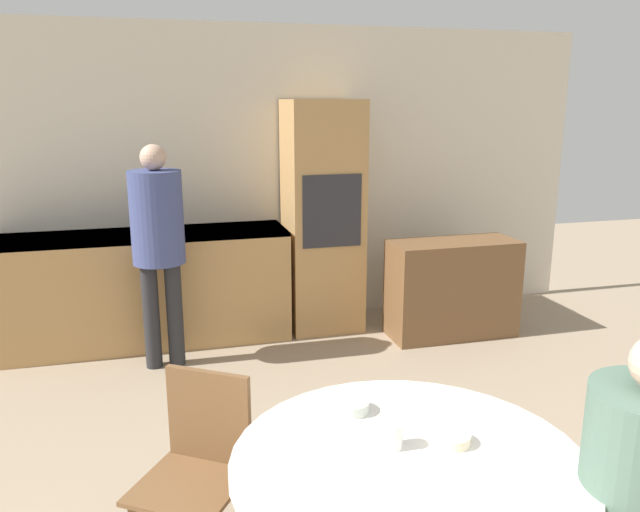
# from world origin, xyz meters

# --- Properties ---
(wall_back) EXTENTS (6.09, 0.05, 2.60)m
(wall_back) POSITION_xyz_m (0.00, 4.76, 1.30)
(wall_back) COLOR silver
(wall_back) RESTS_ON ground_plane
(kitchen_counter) EXTENTS (2.32, 0.60, 0.93)m
(kitchen_counter) POSITION_xyz_m (-1.04, 4.42, 0.48)
(kitchen_counter) COLOR tan
(kitchen_counter) RESTS_ON ground_plane
(oven_unit) EXTENTS (0.62, 0.59, 1.98)m
(oven_unit) POSITION_xyz_m (0.47, 4.43, 0.99)
(oven_unit) COLOR tan
(oven_unit) RESTS_ON ground_plane
(sideboard) EXTENTS (1.08, 0.45, 0.83)m
(sideboard) POSITION_xyz_m (1.48, 3.91, 0.41)
(sideboard) COLOR brown
(sideboard) RESTS_ON ground_plane
(chair_far_left) EXTENTS (0.56, 0.56, 0.88)m
(chair_far_left) POSITION_xyz_m (-0.83, 1.65, 0.50)
(chair_far_left) COLOR brown
(chair_far_left) RESTS_ON ground_plane
(person_standing) EXTENTS (0.38, 0.38, 1.67)m
(person_standing) POSITION_xyz_m (-0.92, 3.89, 1.03)
(person_standing) COLOR #262628
(person_standing) RESTS_ON ground_plane
(cup) EXTENTS (0.07, 0.07, 0.10)m
(cup) POSITION_xyz_m (-0.17, 1.17, 0.81)
(cup) COLOR white
(cup) RESTS_ON dining_table
(bowl_near) EXTENTS (0.14, 0.14, 0.04)m
(bowl_near) POSITION_xyz_m (0.05, 1.14, 0.78)
(bowl_near) COLOR beige
(bowl_near) RESTS_ON dining_table
(bowl_centre) EXTENTS (0.14, 0.14, 0.04)m
(bowl_centre) POSITION_xyz_m (-0.23, 1.46, 0.78)
(bowl_centre) COLOR silver
(bowl_centre) RESTS_ON dining_table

